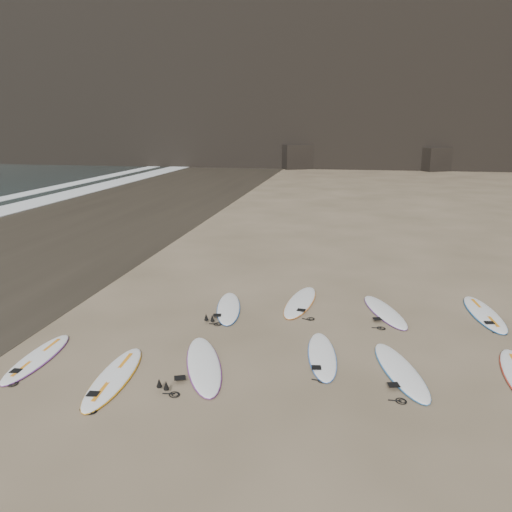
{
  "coord_description": "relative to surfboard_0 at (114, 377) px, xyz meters",
  "views": [
    {
      "loc": [
        -0.29,
        -8.94,
        4.52
      ],
      "look_at": [
        -2.35,
        2.3,
        1.5
      ],
      "focal_mm": 35.0,
      "sensor_mm": 36.0,
      "label": 1
    }
  ],
  "objects": [
    {
      "name": "ground",
      "position": [
        4.35,
        1.28,
        -0.04
      ],
      "size": [
        240.0,
        240.0,
        0.0
      ],
      "primitive_type": "plane",
      "color": "#897559",
      "rests_on": "ground"
    },
    {
      "name": "wet_sand",
      "position": [
        -8.65,
        11.28,
        -0.04
      ],
      "size": [
        12.0,
        200.0,
        0.01
      ],
      "primitive_type": "cube",
      "color": "#383026",
      "rests_on": "ground"
    },
    {
      "name": "surfboard_0",
      "position": [
        0.0,
        0.0,
        0.0
      ],
      "size": [
        0.75,
        2.47,
        0.09
      ],
      "primitive_type": "ellipsoid",
      "rotation": [
        0.0,
        0.0,
        0.07
      ],
      "color": "white",
      "rests_on": "ground"
    },
    {
      "name": "surfboard_1",
      "position": [
        1.48,
        0.78,
        0.0
      ],
      "size": [
        1.47,
        2.59,
        0.09
      ],
      "primitive_type": "ellipsoid",
      "rotation": [
        0.0,
        0.0,
        0.36
      ],
      "color": "white",
      "rests_on": "ground"
    },
    {
      "name": "surfboard_2",
      "position": [
        3.71,
        1.59,
        -0.0
      ],
      "size": [
        0.8,
        2.26,
        0.08
      ],
      "primitive_type": "ellipsoid",
      "rotation": [
        0.0,
        0.0,
        0.12
      ],
      "color": "white",
      "rests_on": "ground"
    },
    {
      "name": "surfboard_3",
      "position": [
        5.2,
        1.21,
        -0.0
      ],
      "size": [
        1.19,
        2.46,
        0.09
      ],
      "primitive_type": "ellipsoid",
      "rotation": [
        0.0,
        0.0,
        0.27
      ],
      "color": "white",
      "rests_on": "ground"
    },
    {
      "name": "surfboard_5",
      "position": [
        1.24,
        3.86,
        -0.0
      ],
      "size": [
        1.01,
        2.39,
        0.08
      ],
      "primitive_type": "ellipsoid",
      "rotation": [
        0.0,
        0.0,
        0.2
      ],
      "color": "white",
      "rests_on": "ground"
    },
    {
      "name": "surfboard_6",
      "position": [
        2.98,
        4.62,
        0.0
      ],
      "size": [
        0.92,
        2.58,
        0.09
      ],
      "primitive_type": "ellipsoid",
      "rotation": [
        0.0,
        0.0,
        -0.13
      ],
      "color": "white",
      "rests_on": "ground"
    },
    {
      "name": "surfboard_7",
      "position": [
        5.1,
        4.31,
        -0.0
      ],
      "size": [
        1.29,
        2.41,
        0.08
      ],
      "primitive_type": "ellipsoid",
      "rotation": [
        0.0,
        0.0,
        0.33
      ],
      "color": "white",
      "rests_on": "ground"
    },
    {
      "name": "surfboard_8",
      "position": [
        7.5,
        4.6,
        0.0
      ],
      "size": [
        0.81,
        2.57,
        0.09
      ],
      "primitive_type": "ellipsoid",
      "rotation": [
        0.0,
        0.0,
        0.08
      ],
      "color": "white",
      "rests_on": "ground"
    },
    {
      "name": "surfboard_11",
      "position": [
        -1.85,
        0.46,
        -0.0
      ],
      "size": [
        0.62,
        2.26,
        0.08
      ],
      "primitive_type": "ellipsoid",
      "rotation": [
        0.0,
        0.0,
        0.04
      ],
      "color": "white",
      "rests_on": "ground"
    }
  ]
}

